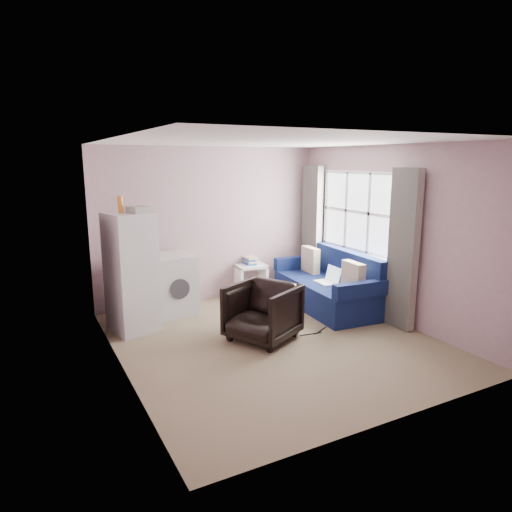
{
  "coord_description": "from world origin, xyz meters",
  "views": [
    {
      "loc": [
        -2.79,
        -4.79,
        2.28
      ],
      "look_at": [
        0.05,
        0.6,
        1.0
      ],
      "focal_mm": 32.0,
      "sensor_mm": 36.0,
      "label": 1
    }
  ],
  "objects_px": {
    "side_table": "(250,277)",
    "sofa": "(330,287)",
    "fridge": "(131,272)",
    "armchair": "(262,309)",
    "washing_machine": "(172,283)"
  },
  "relations": [
    {
      "from": "side_table",
      "to": "sofa",
      "type": "height_order",
      "value": "sofa"
    },
    {
      "from": "fridge",
      "to": "armchair",
      "type": "bearing_deg",
      "value": -52.95
    },
    {
      "from": "sofa",
      "to": "armchair",
      "type": "bearing_deg",
      "value": -151.73
    },
    {
      "from": "armchair",
      "to": "washing_machine",
      "type": "bearing_deg",
      "value": 177.14
    },
    {
      "from": "fridge",
      "to": "sofa",
      "type": "height_order",
      "value": "fridge"
    },
    {
      "from": "armchair",
      "to": "sofa",
      "type": "distance_m",
      "value": 1.74
    },
    {
      "from": "side_table",
      "to": "sofa",
      "type": "xyz_separation_m",
      "value": [
        0.83,
        -1.16,
        0.01
      ]
    },
    {
      "from": "armchair",
      "to": "fridge",
      "type": "relative_size",
      "value": 0.44
    },
    {
      "from": "sofa",
      "to": "side_table",
      "type": "bearing_deg",
      "value": 130.54
    },
    {
      "from": "fridge",
      "to": "washing_machine",
      "type": "distance_m",
      "value": 0.88
    },
    {
      "from": "armchair",
      "to": "side_table",
      "type": "relative_size",
      "value": 1.2
    },
    {
      "from": "armchair",
      "to": "sofa",
      "type": "height_order",
      "value": "sofa"
    },
    {
      "from": "washing_machine",
      "to": "side_table",
      "type": "distance_m",
      "value": 1.51
    },
    {
      "from": "side_table",
      "to": "armchair",
      "type": "bearing_deg",
      "value": -112.3
    },
    {
      "from": "side_table",
      "to": "sofa",
      "type": "bearing_deg",
      "value": -54.17
    }
  ]
}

